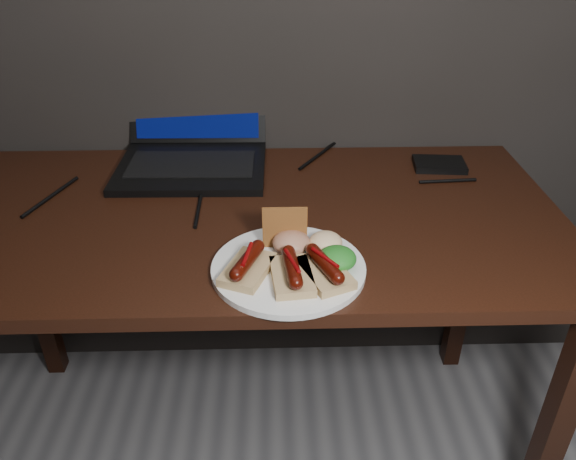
% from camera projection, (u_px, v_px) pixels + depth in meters
% --- Properties ---
extents(desk, '(1.40, 0.70, 0.75)m').
position_uv_depth(desk, '(244.00, 246.00, 1.27)').
color(desk, black).
rests_on(desk, ground).
extents(laptop, '(0.37, 0.37, 0.25)m').
position_uv_depth(laptop, '(194.00, 143.00, 1.43)').
color(laptop, black).
rests_on(laptop, desk).
extents(hard_drive, '(0.13, 0.10, 0.02)m').
position_uv_depth(hard_drive, '(439.00, 164.00, 1.42)').
color(hard_drive, black).
rests_on(hard_drive, desk).
extents(desk_cables, '(1.03, 0.46, 0.01)m').
position_uv_depth(desk_cables, '(248.00, 182.00, 1.34)').
color(desk_cables, black).
rests_on(desk_cables, desk).
extents(plate, '(0.35, 0.35, 0.01)m').
position_uv_depth(plate, '(288.00, 268.00, 1.03)').
color(plate, white).
rests_on(plate, desk).
extents(bread_sausage_left, '(0.11, 0.13, 0.04)m').
position_uv_depth(bread_sausage_left, '(248.00, 265.00, 1.00)').
color(bread_sausage_left, tan).
rests_on(bread_sausage_left, plate).
extents(bread_sausage_center, '(0.08, 0.12, 0.04)m').
position_uv_depth(bread_sausage_center, '(292.00, 272.00, 0.98)').
color(bread_sausage_center, tan).
rests_on(bread_sausage_center, plate).
extents(bread_sausage_right, '(0.11, 0.13, 0.04)m').
position_uv_depth(bread_sausage_right, '(324.00, 269.00, 0.99)').
color(bread_sausage_right, tan).
rests_on(bread_sausage_right, plate).
extents(crispbread, '(0.09, 0.01, 0.08)m').
position_uv_depth(crispbread, '(285.00, 227.00, 1.06)').
color(crispbread, '#AD6B2F').
rests_on(crispbread, plate).
extents(salad_greens, '(0.07, 0.07, 0.04)m').
position_uv_depth(salad_greens, '(337.00, 258.00, 1.02)').
color(salad_greens, '#105318').
rests_on(salad_greens, plate).
extents(salsa_mound, '(0.07, 0.07, 0.04)m').
position_uv_depth(salsa_mound, '(291.00, 242.00, 1.06)').
color(salsa_mound, maroon).
rests_on(salsa_mound, plate).
extents(coleslaw_mound, '(0.06, 0.06, 0.04)m').
position_uv_depth(coleslaw_mound, '(326.00, 242.00, 1.07)').
color(coleslaw_mound, beige).
rests_on(coleslaw_mound, plate).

